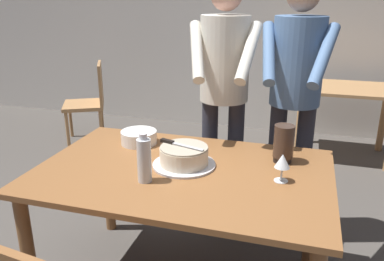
{
  "coord_description": "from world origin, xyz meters",
  "views": [
    {
      "loc": [
        0.58,
        -1.79,
        1.63
      ],
      "look_at": [
        -0.01,
        0.2,
        0.9
      ],
      "focal_mm": 36.77,
      "sensor_mm": 36.0,
      "label": 1
    }
  ],
  "objects_px": {
    "wine_glass_near": "(282,162)",
    "person_standing_beside": "(295,85)",
    "cake_knife": "(173,143)",
    "plate_stack": "(139,137)",
    "cake_on_platter": "(184,157)",
    "water_bottle": "(144,160)",
    "background_chair_1": "(90,99)",
    "hurricane_lamp": "(284,143)",
    "person_cutting_cake": "(224,82)",
    "background_table": "(345,103)",
    "main_dining_table": "(183,187)"
  },
  "relations": [
    {
      "from": "wine_glass_near",
      "to": "person_standing_beside",
      "type": "height_order",
      "value": "person_standing_beside"
    },
    {
      "from": "cake_knife",
      "to": "plate_stack",
      "type": "height_order",
      "value": "cake_knife"
    },
    {
      "from": "cake_on_platter",
      "to": "water_bottle",
      "type": "distance_m",
      "value": 0.27
    },
    {
      "from": "wine_glass_near",
      "to": "background_chair_1",
      "type": "bearing_deg",
      "value": 138.37
    },
    {
      "from": "plate_stack",
      "to": "hurricane_lamp",
      "type": "xyz_separation_m",
      "value": [
        0.87,
        -0.03,
        0.07
      ]
    },
    {
      "from": "person_cutting_cake",
      "to": "background_table",
      "type": "xyz_separation_m",
      "value": [
        0.92,
        1.64,
        -0.5
      ]
    },
    {
      "from": "water_bottle",
      "to": "hurricane_lamp",
      "type": "height_order",
      "value": "water_bottle"
    },
    {
      "from": "cake_on_platter",
      "to": "background_table",
      "type": "height_order",
      "value": "cake_on_platter"
    },
    {
      "from": "wine_glass_near",
      "to": "background_chair_1",
      "type": "relative_size",
      "value": 0.16
    },
    {
      "from": "cake_on_platter",
      "to": "background_chair_1",
      "type": "height_order",
      "value": "background_chair_1"
    },
    {
      "from": "cake_on_platter",
      "to": "plate_stack",
      "type": "relative_size",
      "value": 1.55
    },
    {
      "from": "background_table",
      "to": "background_chair_1",
      "type": "distance_m",
      "value": 2.75
    },
    {
      "from": "water_bottle",
      "to": "background_table",
      "type": "xyz_separation_m",
      "value": [
        1.12,
        2.53,
        -0.29
      ]
    },
    {
      "from": "water_bottle",
      "to": "hurricane_lamp",
      "type": "bearing_deg",
      "value": 34.48
    },
    {
      "from": "plate_stack",
      "to": "background_table",
      "type": "relative_size",
      "value": 0.22
    },
    {
      "from": "cake_on_platter",
      "to": "cake_knife",
      "type": "relative_size",
      "value": 1.28
    },
    {
      "from": "person_standing_beside",
      "to": "cake_knife",
      "type": "bearing_deg",
      "value": -131.53
    },
    {
      "from": "main_dining_table",
      "to": "person_standing_beside",
      "type": "height_order",
      "value": "person_standing_beside"
    },
    {
      "from": "person_cutting_cake",
      "to": "water_bottle",
      "type": "bearing_deg",
      "value": -102.57
    },
    {
      "from": "hurricane_lamp",
      "to": "background_table",
      "type": "distance_m",
      "value": 2.17
    },
    {
      "from": "plate_stack",
      "to": "person_cutting_cake",
      "type": "distance_m",
      "value": 0.67
    },
    {
      "from": "cake_on_platter",
      "to": "background_chair_1",
      "type": "xyz_separation_m",
      "value": [
        -1.74,
        1.96,
        -0.31
      ]
    },
    {
      "from": "background_chair_1",
      "to": "background_table",
      "type": "bearing_deg",
      "value": 6.99
    },
    {
      "from": "hurricane_lamp",
      "to": "person_standing_beside",
      "type": "xyz_separation_m",
      "value": [
        0.02,
        0.49,
        0.22
      ]
    },
    {
      "from": "main_dining_table",
      "to": "cake_on_platter",
      "type": "height_order",
      "value": "cake_on_platter"
    },
    {
      "from": "plate_stack",
      "to": "wine_glass_near",
      "type": "height_order",
      "value": "wine_glass_near"
    },
    {
      "from": "person_cutting_cake",
      "to": "background_chair_1",
      "type": "distance_m",
      "value": 2.31
    },
    {
      "from": "main_dining_table",
      "to": "cake_on_platter",
      "type": "relative_size",
      "value": 4.51
    },
    {
      "from": "hurricane_lamp",
      "to": "person_cutting_cake",
      "type": "relative_size",
      "value": 0.12
    },
    {
      "from": "cake_knife",
      "to": "background_table",
      "type": "relative_size",
      "value": 0.26
    },
    {
      "from": "person_cutting_cake",
      "to": "hurricane_lamp",
      "type": "bearing_deg",
      "value": -46.52
    },
    {
      "from": "water_bottle",
      "to": "person_cutting_cake",
      "type": "distance_m",
      "value": 0.94
    },
    {
      "from": "cake_on_platter",
      "to": "wine_glass_near",
      "type": "distance_m",
      "value": 0.52
    },
    {
      "from": "hurricane_lamp",
      "to": "main_dining_table",
      "type": "bearing_deg",
      "value": -152.9
    },
    {
      "from": "cake_knife",
      "to": "wine_glass_near",
      "type": "distance_m",
      "value": 0.59
    },
    {
      "from": "main_dining_table",
      "to": "background_chair_1",
      "type": "relative_size",
      "value": 1.71
    },
    {
      "from": "main_dining_table",
      "to": "background_chair_1",
      "type": "distance_m",
      "value": 2.67
    },
    {
      "from": "person_standing_beside",
      "to": "wine_glass_near",
      "type": "bearing_deg",
      "value": -90.78
    },
    {
      "from": "hurricane_lamp",
      "to": "background_table",
      "type": "bearing_deg",
      "value": 76.9
    },
    {
      "from": "person_cutting_cake",
      "to": "person_standing_beside",
      "type": "xyz_separation_m",
      "value": [
        0.46,
        0.03,
        0.0
      ]
    },
    {
      "from": "background_table",
      "to": "plate_stack",
      "type": "bearing_deg",
      "value": -123.37
    },
    {
      "from": "person_cutting_cake",
      "to": "person_standing_beside",
      "type": "bearing_deg",
      "value": 3.76
    },
    {
      "from": "wine_glass_near",
      "to": "main_dining_table",
      "type": "bearing_deg",
      "value": -179.0
    },
    {
      "from": "plate_stack",
      "to": "person_standing_beside",
      "type": "distance_m",
      "value": 1.04
    },
    {
      "from": "water_bottle",
      "to": "background_table",
      "type": "height_order",
      "value": "water_bottle"
    },
    {
      "from": "wine_glass_near",
      "to": "background_chair_1",
      "type": "height_order",
      "value": "background_chair_1"
    },
    {
      "from": "person_standing_beside",
      "to": "person_cutting_cake",
      "type": "bearing_deg",
      "value": -176.24
    },
    {
      "from": "main_dining_table",
      "to": "wine_glass_near",
      "type": "xyz_separation_m",
      "value": [
        0.51,
        0.01,
        0.21
      ]
    },
    {
      "from": "person_standing_beside",
      "to": "hurricane_lamp",
      "type": "bearing_deg",
      "value": -92.61
    },
    {
      "from": "wine_glass_near",
      "to": "water_bottle",
      "type": "xyz_separation_m",
      "value": [
        -0.64,
        -0.19,
        0.01
      ]
    }
  ]
}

